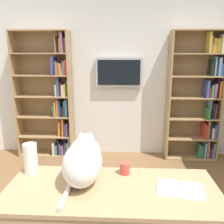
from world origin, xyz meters
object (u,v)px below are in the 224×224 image
(bookshelf_left, at_px, (200,98))
(paper_towel_roll, at_px, (30,158))
(open_binder, at_px, (180,189))
(bookshelf_right, at_px, (51,98))
(wall_mounted_tv, at_px, (119,72))
(desk, at_px, (112,204))
(coffee_mug, at_px, (125,168))
(cat, at_px, (83,159))

(bookshelf_left, bearing_deg, paper_towel_roll, 46.09)
(open_binder, distance_m, paper_towel_roll, 1.18)
(bookshelf_right, bearing_deg, open_binder, 125.47)
(wall_mounted_tv, height_order, desk, wall_mounted_tv)
(desk, xyz_separation_m, coffee_mug, (-0.09, -0.24, 0.16))
(cat, height_order, coffee_mug, cat)
(cat, height_order, open_binder, cat)
(paper_towel_roll, bearing_deg, desk, 161.59)
(bookshelf_left, height_order, coffee_mug, bookshelf_left)
(bookshelf_left, relative_size, paper_towel_roll, 8.33)
(bookshelf_right, height_order, coffee_mug, bookshelf_right)
(coffee_mug, bearing_deg, bookshelf_right, -59.25)
(desk, xyz_separation_m, open_binder, (-0.49, -0.02, 0.12))
(bookshelf_right, distance_m, wall_mounted_tv, 1.20)
(bookshelf_left, distance_m, wall_mounted_tv, 1.37)
(desk, height_order, paper_towel_roll, paper_towel_roll)
(bookshelf_right, bearing_deg, wall_mounted_tv, -175.62)
(open_binder, bearing_deg, paper_towel_roll, -9.83)
(cat, xyz_separation_m, paper_towel_roll, (0.45, -0.09, -0.05))
(bookshelf_right, bearing_deg, paper_towel_roll, 102.41)
(desk, relative_size, paper_towel_roll, 6.28)
(desk, bearing_deg, open_binder, -177.33)
(bookshelf_left, bearing_deg, wall_mounted_tv, -3.74)
(cat, bearing_deg, bookshelf_right, -67.28)
(cat, bearing_deg, coffee_mug, -160.95)
(open_binder, relative_size, coffee_mug, 3.82)
(bookshelf_left, relative_size, bookshelf_right, 1.00)
(cat, relative_size, open_binder, 1.63)
(bookshelf_left, height_order, wall_mounted_tv, bookshelf_left)
(cat, bearing_deg, open_binder, 171.50)
(bookshelf_left, xyz_separation_m, bookshelf_right, (2.44, 0.00, -0.02))
(bookshelf_right, relative_size, desk, 1.33)
(bookshelf_right, distance_m, open_binder, 2.79)
(wall_mounted_tv, bearing_deg, cat, 84.35)
(open_binder, bearing_deg, wall_mounted_tv, -78.28)
(paper_towel_roll, bearing_deg, coffee_mug, -178.93)
(bookshelf_left, height_order, bookshelf_right, bookshelf_right)
(bookshelf_right, relative_size, open_binder, 5.64)
(bookshelf_left, height_order, desk, bookshelf_left)
(wall_mounted_tv, relative_size, coffee_mug, 7.89)
(bookshelf_left, height_order, paper_towel_roll, bookshelf_left)
(wall_mounted_tv, xyz_separation_m, coffee_mug, (-0.09, 2.13, -0.60))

